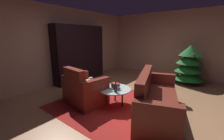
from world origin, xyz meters
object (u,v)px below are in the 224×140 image
object	(u,v)px
bottle_on_table	(116,88)
decorated_tree	(189,64)
armchair_red	(84,91)
couch_red	(156,101)
book_stack_on_table	(115,86)
bookshelf_unit	(83,54)
coffee_table	(115,90)

from	to	relation	value
bottle_on_table	decorated_tree	world-z (taller)	decorated_tree
armchair_red	decorated_tree	xyz separation A→B (m)	(1.68, 3.36, 0.35)
couch_red	book_stack_on_table	size ratio (longest dim) A/B	9.30
armchair_red	bottle_on_table	world-z (taller)	armchair_red
bookshelf_unit	armchair_red	size ratio (longest dim) A/B	1.91
couch_red	coffee_table	xyz separation A→B (m)	(-0.98, -0.15, 0.07)
bottle_on_table	couch_red	bearing A→B (deg)	20.56
armchair_red	couch_red	distance (m)	1.72
book_stack_on_table	bottle_on_table	bearing A→B (deg)	-51.27
bookshelf_unit	coffee_table	xyz separation A→B (m)	(2.25, -0.99, -0.62)
bookshelf_unit	armchair_red	bearing A→B (deg)	-40.97
bookshelf_unit	coffee_table	size ratio (longest dim) A/B	2.63
armchair_red	bottle_on_table	size ratio (longest dim) A/B	4.30
book_stack_on_table	couch_red	bearing A→B (deg)	9.08
armchair_red	decorated_tree	bearing A→B (deg)	63.38
bookshelf_unit	book_stack_on_table	distance (m)	2.54
bookshelf_unit	book_stack_on_table	bearing A→B (deg)	-23.44
bookshelf_unit	bottle_on_table	world-z (taller)	bookshelf_unit
coffee_table	decorated_tree	size ratio (longest dim) A/B	0.59
armchair_red	bottle_on_table	xyz separation A→B (m)	(0.80, 0.24, 0.19)
armchair_red	coffee_table	distance (m)	0.77
bookshelf_unit	bottle_on_table	size ratio (longest dim) A/B	8.19
book_stack_on_table	bottle_on_table	world-z (taller)	bottle_on_table
coffee_table	decorated_tree	world-z (taller)	decorated_tree
bookshelf_unit	decorated_tree	xyz separation A→B (m)	(3.28, 1.97, -0.32)
bookshelf_unit	decorated_tree	world-z (taller)	bookshelf_unit
armchair_red	book_stack_on_table	distance (m)	0.80
bottle_on_table	book_stack_on_table	bearing A→B (deg)	128.73
coffee_table	bottle_on_table	world-z (taller)	bottle_on_table
bookshelf_unit	couch_red	size ratio (longest dim) A/B	0.98
bottle_on_table	bookshelf_unit	bearing A→B (deg)	154.52
book_stack_on_table	decorated_tree	world-z (taller)	decorated_tree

